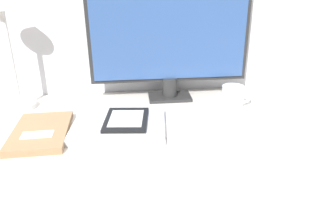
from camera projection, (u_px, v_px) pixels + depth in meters
desk at (164, 202)px, 1.31m from camera, size 1.34×0.56×0.75m
monitor at (170, 35)px, 1.23m from camera, size 0.61×0.11×0.47m
keyboard at (217, 127)px, 1.07m from camera, size 0.31×0.11×0.01m
laptop at (119, 126)px, 1.07m from camera, size 0.32×0.26×0.02m
ereader at (126, 120)px, 1.08m from camera, size 0.16×0.20×0.01m
desk_lamp at (6, 35)px, 1.13m from camera, size 0.12×0.12×0.42m
notebook at (41, 132)px, 1.03m from camera, size 0.18×0.27×0.02m
coffee_mug at (233, 97)px, 1.23m from camera, size 0.12×0.08×0.08m
pen at (157, 128)px, 1.07m from camera, size 0.05×0.14×0.01m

